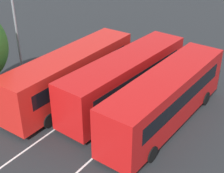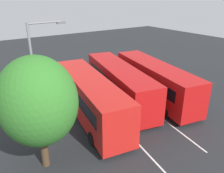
{
  "view_description": "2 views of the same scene",
  "coord_description": "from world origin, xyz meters",
  "px_view_note": "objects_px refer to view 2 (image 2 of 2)",
  "views": [
    {
      "loc": [
        -17.42,
        -7.82,
        12.05
      ],
      "look_at": [
        0.22,
        0.6,
        1.31
      ],
      "focal_mm": 52.68,
      "sensor_mm": 36.0,
      "label": 1
    },
    {
      "loc": [
        -14.83,
        11.26,
        9.45
      ],
      "look_at": [
        0.91,
        0.57,
        1.62
      ],
      "focal_mm": 36.22,
      "sensor_mm": 36.0,
      "label": 2
    }
  ],
  "objects_px": {
    "bus_center_left": "(119,83)",
    "bus_center_right": "(90,96)",
    "pedestrian": "(83,72)",
    "depot_tree": "(38,101)",
    "bus_far_left": "(154,80)",
    "street_lamp": "(38,74)"
  },
  "relations": [
    {
      "from": "bus_far_left",
      "to": "pedestrian",
      "type": "xyz_separation_m",
      "value": [
        7.88,
        3.57,
        -0.79
      ]
    },
    {
      "from": "pedestrian",
      "to": "street_lamp",
      "type": "distance_m",
      "value": 11.28
    },
    {
      "from": "bus_far_left",
      "to": "street_lamp",
      "type": "xyz_separation_m",
      "value": [
        -0.04,
        10.81,
        2.69
      ]
    },
    {
      "from": "bus_far_left",
      "to": "bus_center_left",
      "type": "distance_m",
      "value": 3.47
    },
    {
      "from": "bus_center_left",
      "to": "street_lamp",
      "type": "relative_size",
      "value": 1.47
    },
    {
      "from": "bus_far_left",
      "to": "bus_center_right",
      "type": "bearing_deg",
      "value": 99.52
    },
    {
      "from": "street_lamp",
      "to": "bus_center_right",
      "type": "bearing_deg",
      "value": -0.14
    },
    {
      "from": "bus_far_left",
      "to": "street_lamp",
      "type": "relative_size",
      "value": 1.47
    },
    {
      "from": "pedestrian",
      "to": "depot_tree",
      "type": "distance_m",
      "value": 14.31
    },
    {
      "from": "bus_center_left",
      "to": "bus_center_right",
      "type": "relative_size",
      "value": 1.0
    },
    {
      "from": "pedestrian",
      "to": "street_lamp",
      "type": "bearing_deg",
      "value": -39.24
    },
    {
      "from": "bus_far_left",
      "to": "street_lamp",
      "type": "height_order",
      "value": "street_lamp"
    },
    {
      "from": "depot_tree",
      "to": "bus_center_right",
      "type": "bearing_deg",
      "value": -54.67
    },
    {
      "from": "bus_center_left",
      "to": "pedestrian",
      "type": "relative_size",
      "value": 6.45
    },
    {
      "from": "bus_far_left",
      "to": "bus_center_right",
      "type": "height_order",
      "value": "same"
    },
    {
      "from": "bus_center_left",
      "to": "depot_tree",
      "type": "distance_m",
      "value": 10.06
    },
    {
      "from": "bus_center_right",
      "to": "depot_tree",
      "type": "relative_size",
      "value": 1.74
    },
    {
      "from": "pedestrian",
      "to": "bus_center_right",
      "type": "bearing_deg",
      "value": -20.16
    },
    {
      "from": "depot_tree",
      "to": "bus_center_left",
      "type": "bearing_deg",
      "value": -61.99
    },
    {
      "from": "bus_far_left",
      "to": "bus_center_left",
      "type": "bearing_deg",
      "value": 79.96
    },
    {
      "from": "bus_center_right",
      "to": "street_lamp",
      "type": "height_order",
      "value": "street_lamp"
    },
    {
      "from": "bus_center_right",
      "to": "bus_center_left",
      "type": "bearing_deg",
      "value": -64.37
    }
  ]
}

